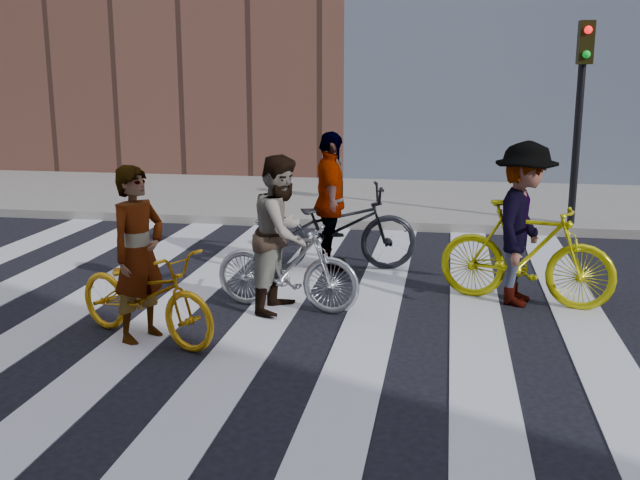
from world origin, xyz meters
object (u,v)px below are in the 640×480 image
(bike_yellow_left, at_px, (145,294))
(bike_dark_rear, at_px, (334,228))
(traffic_signal, at_px, (581,90))
(rider_right, at_px, (523,224))
(bike_yellow_right, at_px, (526,253))
(rider_rear, at_px, (331,202))
(bike_silver_mid, at_px, (287,266))
(rider_mid, at_px, (282,234))
(rider_left, at_px, (138,254))

(bike_yellow_left, height_order, bike_dark_rear, bike_dark_rear)
(traffic_signal, relative_size, rider_right, 1.82)
(bike_yellow_right, relative_size, rider_rear, 1.07)
(bike_silver_mid, relative_size, rider_mid, 0.97)
(bike_yellow_right, relative_size, rider_mid, 1.14)
(rider_right, bearing_deg, rider_left, 131.70)
(bike_yellow_left, relative_size, bike_dark_rear, 0.81)
(rider_right, bearing_deg, rider_rear, 80.44)
(bike_yellow_left, height_order, rider_rear, rider_rear)
(bike_yellow_left, distance_m, rider_rear, 3.25)
(bike_yellow_right, relative_size, rider_right, 1.06)
(bike_yellow_left, height_order, rider_mid, rider_mid)
(rider_left, bearing_deg, traffic_signal, -16.08)
(bike_yellow_left, bearing_deg, bike_yellow_right, -40.08)
(rider_rear, bearing_deg, rider_right, -128.54)
(rider_mid, bearing_deg, rider_rear, 1.25)
(bike_dark_rear, xyz_separation_m, rider_rear, (-0.05, 0.00, 0.34))
(rider_mid, bearing_deg, rider_left, 144.36)
(bike_dark_rear, height_order, rider_left, rider_left)
(rider_rear, bearing_deg, bike_silver_mid, 160.17)
(traffic_signal, xyz_separation_m, rider_mid, (-3.75, -4.70, -1.43))
(bike_yellow_left, distance_m, bike_silver_mid, 1.63)
(bike_yellow_right, xyz_separation_m, bike_dark_rear, (-2.33, 1.10, -0.02))
(rider_left, bearing_deg, bike_silver_mid, -22.34)
(bike_yellow_left, height_order, rider_left, rider_left)
(rider_left, bearing_deg, rider_rear, -1.76)
(bike_dark_rear, xyz_separation_m, rider_mid, (-0.30, -1.77, 0.29))
(rider_rear, bearing_deg, rider_mid, 158.58)
(rider_left, bearing_deg, rider_right, -40.08)
(bike_yellow_right, distance_m, rider_right, 0.34)
(traffic_signal, relative_size, bike_dark_rear, 1.54)
(bike_silver_mid, bearing_deg, bike_yellow_left, 144.36)
(bike_yellow_left, relative_size, rider_right, 0.96)
(rider_left, bearing_deg, rider_mid, -21.12)
(bike_yellow_left, xyz_separation_m, rider_mid, (1.10, 1.15, 0.39))
(bike_yellow_right, height_order, rider_right, rider_right)
(bike_dark_rear, relative_size, rider_right, 1.18)
(rider_mid, height_order, rider_rear, rider_rear)
(traffic_signal, xyz_separation_m, rider_left, (-4.90, -5.86, -1.42))
(rider_mid, bearing_deg, rider_right, -66.01)
(bike_dark_rear, bearing_deg, traffic_signal, -63.00)
(traffic_signal, xyz_separation_m, bike_yellow_left, (-4.85, -5.86, -1.82))
(bike_silver_mid, xyz_separation_m, bike_yellow_right, (2.59, 0.68, 0.09))
(bike_yellow_right, bearing_deg, bike_silver_mid, 120.29)
(rider_left, bearing_deg, bike_dark_rear, -2.55)
(bike_yellow_left, relative_size, rider_left, 1.02)
(bike_dark_rear, xyz_separation_m, rider_left, (-1.45, -2.93, 0.29))
(bike_yellow_left, bearing_deg, rider_left, 113.82)
(traffic_signal, height_order, rider_right, traffic_signal)
(traffic_signal, relative_size, rider_rear, 1.83)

